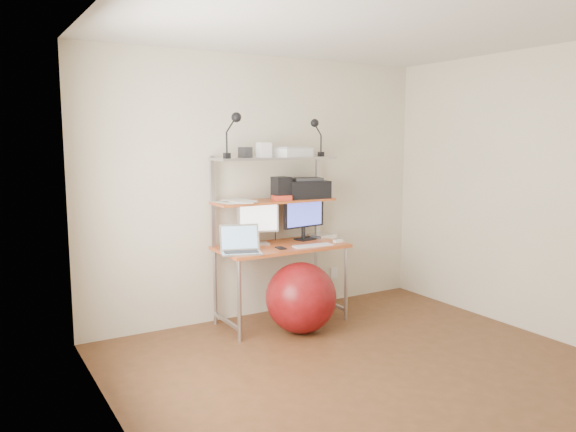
# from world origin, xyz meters

# --- Properties ---
(room) EXTENTS (3.60, 3.60, 3.60)m
(room) POSITION_xyz_m (0.00, 0.00, 1.25)
(room) COLOR brown
(room) RESTS_ON ground
(computer_desk) EXTENTS (1.20, 0.60, 1.57)m
(computer_desk) POSITION_xyz_m (0.00, 1.50, 0.96)
(computer_desk) COLOR #BF4D25
(computer_desk) RESTS_ON ground
(desktop) EXTENTS (1.20, 0.60, 0.00)m
(desktop) POSITION_xyz_m (0.00, 1.44, 0.74)
(desktop) COLOR #BF4D25
(desktop) RESTS_ON computer_desk
(mid_shelf) EXTENTS (1.18, 0.34, 0.00)m
(mid_shelf) POSITION_xyz_m (0.00, 1.57, 1.15)
(mid_shelf) COLOR #BF4D25
(mid_shelf) RESTS_ON computer_desk
(top_shelf) EXTENTS (1.18, 0.34, 0.00)m
(top_shelf) POSITION_xyz_m (0.00, 1.57, 1.55)
(top_shelf) COLOR #A9A8AD
(top_shelf) RESTS_ON computer_desk
(floor) EXTENTS (3.60, 3.60, 0.00)m
(floor) POSITION_xyz_m (0.00, 0.00, 0.00)
(floor) COLOR brown
(floor) RESTS_ON ground
(wall_outlet) EXTENTS (0.08, 0.01, 0.12)m
(wall_outlet) POSITION_xyz_m (0.85, 1.79, 0.30)
(wall_outlet) COLOR silver
(wall_outlet) RESTS_ON room
(monitor_silver) EXTENTS (0.39, 0.17, 0.43)m
(monitor_silver) POSITION_xyz_m (-0.16, 1.59, 0.97)
(monitor_silver) COLOR silver
(monitor_silver) RESTS_ON desktop
(monitor_black) EXTENTS (0.48, 0.16, 0.48)m
(monitor_black) POSITION_xyz_m (0.34, 1.58, 0.98)
(monitor_black) COLOR black
(monitor_black) RESTS_ON desktop
(laptop) EXTENTS (0.41, 0.37, 0.30)m
(laptop) POSITION_xyz_m (-0.47, 1.33, 0.79)
(laptop) COLOR silver
(laptop) RESTS_ON desktop
(keyboard) EXTENTS (0.38, 0.13, 0.01)m
(keyboard) POSITION_xyz_m (0.23, 1.26, 0.75)
(keyboard) COLOR silver
(keyboard) RESTS_ON desktop
(mouse) EXTENTS (0.09, 0.06, 0.02)m
(mouse) POSITION_xyz_m (0.54, 1.29, 0.75)
(mouse) COLOR silver
(mouse) RESTS_ON desktop
(mac_mini) EXTENTS (0.25, 0.25, 0.04)m
(mac_mini) POSITION_xyz_m (0.54, 1.57, 0.76)
(mac_mini) COLOR silver
(mac_mini) RESTS_ON desktop
(phone) EXTENTS (0.08, 0.13, 0.01)m
(phone) POSITION_xyz_m (-0.08, 1.30, 0.74)
(phone) COLOR black
(phone) RESTS_ON desktop
(printer) EXTENTS (0.45, 0.34, 0.20)m
(printer) POSITION_xyz_m (0.35, 1.57, 1.24)
(printer) COLOR black
(printer) RESTS_ON mid_shelf
(nas_cube) EXTENTS (0.15, 0.15, 0.22)m
(nas_cube) POSITION_xyz_m (0.06, 1.55, 1.26)
(nas_cube) COLOR black
(nas_cube) RESTS_ON mid_shelf
(red_box) EXTENTS (0.19, 0.14, 0.05)m
(red_box) POSITION_xyz_m (0.04, 1.51, 1.17)
(red_box) COLOR red
(red_box) RESTS_ON mid_shelf
(scanner) EXTENTS (0.41, 0.32, 0.10)m
(scanner) POSITION_xyz_m (0.20, 1.58, 1.60)
(scanner) COLOR silver
(scanner) RESTS_ON top_shelf
(box_white) EXTENTS (0.12, 0.10, 0.13)m
(box_white) POSITION_xyz_m (-0.12, 1.55, 1.62)
(box_white) COLOR silver
(box_white) RESTS_ON top_shelf
(box_grey) EXTENTS (0.12, 0.12, 0.09)m
(box_grey) POSITION_xyz_m (-0.27, 1.62, 1.60)
(box_grey) COLOR #2B2B2D
(box_grey) RESTS_ON top_shelf
(clip_lamp_left) EXTENTS (0.16, 0.09, 0.40)m
(clip_lamp_left) POSITION_xyz_m (-0.45, 1.46, 1.84)
(clip_lamp_left) COLOR black
(clip_lamp_left) RESTS_ON top_shelf
(clip_lamp_right) EXTENTS (0.14, 0.08, 0.36)m
(clip_lamp_right) POSITION_xyz_m (0.43, 1.52, 1.81)
(clip_lamp_right) COLOR black
(clip_lamp_right) RESTS_ON top_shelf
(exercise_ball) EXTENTS (0.63, 0.63, 0.63)m
(exercise_ball) POSITION_xyz_m (0.01, 1.11, 0.32)
(exercise_ball) COLOR maroon
(exercise_ball) RESTS_ON floor
(paper_stack) EXTENTS (0.36, 0.40, 0.02)m
(paper_stack) POSITION_xyz_m (-0.38, 1.56, 1.16)
(paper_stack) COLOR white
(paper_stack) RESTS_ON mid_shelf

